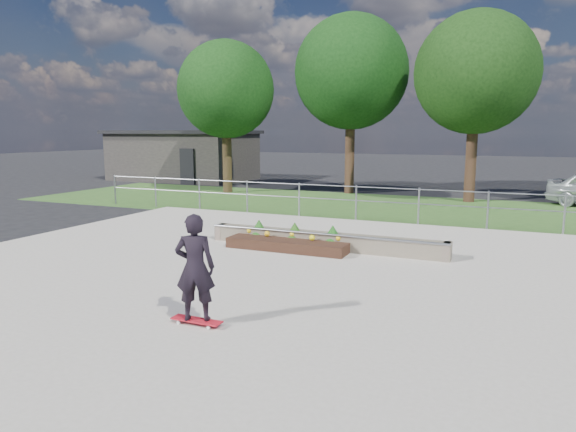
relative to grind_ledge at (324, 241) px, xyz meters
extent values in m
plane|color=black|center=(-0.45, -3.12, -0.26)|extent=(120.00, 120.00, 0.00)
cube|color=#2E5221|center=(-0.45, 7.88, -0.25)|extent=(30.00, 8.00, 0.02)
cube|color=#A79F94|center=(-0.45, -3.12, -0.23)|extent=(15.00, 15.00, 0.06)
cylinder|color=gray|center=(-10.45, 4.38, 0.34)|extent=(0.06, 0.06, 1.20)
cylinder|color=#989BA0|center=(-8.45, 4.38, 0.34)|extent=(0.06, 0.06, 1.20)
cylinder|color=gray|center=(-6.45, 4.38, 0.34)|extent=(0.06, 0.06, 1.20)
cylinder|color=gray|center=(-4.45, 4.38, 0.34)|extent=(0.06, 0.06, 1.20)
cylinder|color=#9B9EA3|center=(-2.45, 4.38, 0.34)|extent=(0.06, 0.06, 1.20)
cylinder|color=gray|center=(-0.45, 4.38, 0.34)|extent=(0.06, 0.06, 1.20)
cylinder|color=gray|center=(1.55, 4.38, 0.34)|extent=(0.06, 0.06, 1.20)
cylinder|color=gray|center=(3.55, 4.38, 0.34)|extent=(0.06, 0.06, 1.20)
cylinder|color=#92949A|center=(5.55, 4.38, 0.34)|extent=(0.06, 0.06, 1.20)
cylinder|color=#93959B|center=(-0.45, 4.38, 0.89)|extent=(20.00, 0.04, 0.04)
cylinder|color=gray|center=(-0.45, 4.38, 0.44)|extent=(20.00, 0.04, 0.04)
cube|color=#2C2927|center=(-14.45, 14.88, 1.14)|extent=(8.00, 5.00, 2.80)
cube|color=black|center=(-14.45, 14.88, 2.64)|extent=(8.40, 5.40, 0.20)
cube|color=black|center=(-12.45, 12.33, 0.74)|extent=(0.90, 0.10, 2.00)
cylinder|color=#302113|center=(-8.45, 9.88, 1.20)|extent=(0.44, 0.44, 2.93)
sphere|color=black|center=(-8.45, 9.88, 4.61)|extent=(4.55, 4.55, 4.55)
cylinder|color=#321E14|center=(-2.95, 11.88, 1.42)|extent=(0.44, 0.44, 3.38)
sphere|color=black|center=(-2.95, 11.88, 5.36)|extent=(5.25, 5.25, 5.25)
cylinder|color=#301C13|center=(2.55, 10.88, 1.31)|extent=(0.44, 0.44, 3.15)
sphere|color=black|center=(2.55, 10.88, 4.99)|extent=(4.90, 4.90, 4.90)
cube|color=#645A4A|center=(0.00, 0.00, 0.00)|extent=(6.00, 0.40, 0.40)
cylinder|color=gray|center=(0.00, -0.20, 0.20)|extent=(6.00, 0.06, 0.06)
cube|color=#6B594E|center=(-2.90, 0.00, 0.00)|extent=(0.15, 0.42, 0.40)
cube|color=brown|center=(2.90, 0.00, 0.00)|extent=(0.15, 0.42, 0.40)
cube|color=black|center=(-0.77, -0.26, -0.08)|extent=(3.00, 1.20, 0.25)
sphere|color=yellow|center=(-1.97, -0.16, 0.13)|extent=(0.14, 0.14, 0.14)
sphere|color=gold|center=(-1.37, -0.36, 0.13)|extent=(0.14, 0.14, 0.14)
sphere|color=yellow|center=(-0.77, -0.16, 0.13)|extent=(0.14, 0.14, 0.14)
sphere|color=yellow|center=(-0.17, -0.36, 0.13)|extent=(0.14, 0.14, 0.14)
sphere|color=yellow|center=(0.43, -0.16, 0.13)|extent=(0.14, 0.14, 0.14)
cone|color=#1A4D16|center=(-1.77, -0.01, 0.23)|extent=(0.44, 0.44, 0.36)
cone|color=#1F4B15|center=(-0.77, -0.01, 0.23)|extent=(0.44, 0.44, 0.36)
cone|color=#164D16|center=(0.23, -0.01, 0.23)|extent=(0.44, 0.44, 0.36)
cylinder|color=silver|center=(-0.30, -5.61, -0.18)|extent=(0.05, 0.03, 0.05)
cylinder|color=silver|center=(-0.30, -5.43, -0.18)|extent=(0.05, 0.03, 0.05)
cylinder|color=silver|center=(0.22, -5.61, -0.18)|extent=(0.05, 0.03, 0.05)
cylinder|color=white|center=(0.22, -5.43, -0.18)|extent=(0.05, 0.03, 0.05)
cylinder|color=#A2A2A7|center=(-0.30, -5.52, -0.15)|extent=(0.02, 0.18, 0.02)
cylinder|color=#A3A3A8|center=(0.22, -5.52, -0.15)|extent=(0.02, 0.18, 0.02)
cube|color=#B21623|center=(-0.04, -5.52, -0.13)|extent=(0.80, 0.21, 0.02)
imported|color=black|center=(-0.04, -5.52, 0.67)|extent=(0.68, 0.57, 1.59)
camera|label=1|loc=(4.11, -11.63, 2.62)|focal=32.00mm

